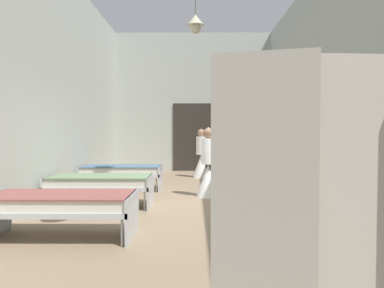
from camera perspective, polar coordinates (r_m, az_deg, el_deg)
name	(u,v)px	position (r m, az deg, el deg)	size (l,w,h in m)	color
ground_plane	(192,209)	(6.56, -0.06, -10.64)	(6.09, 12.52, 0.10)	#8C755B
room_shell	(192,83)	(7.70, 0.01, 10.01)	(5.89, 12.12, 4.90)	#B2B7AD
bed_left_row_0	(61,204)	(4.92, -20.68, -9.21)	(1.90, 0.84, 0.57)	#B7BCC1
bed_right_row_0	(320,204)	(4.88, 20.35, -9.29)	(1.90, 0.84, 0.57)	#B7BCC1
bed_left_row_1	(101,183)	(6.70, -14.80, -6.19)	(1.90, 0.84, 0.57)	#B7BCC1
bed_right_row_1	(283,183)	(6.67, 14.74, -6.22)	(1.90, 0.84, 0.57)	#B7BCC1
bed_left_row_2	(122,171)	(8.53, -11.45, -4.41)	(1.90, 0.84, 0.57)	#B7BCC1
bed_right_row_2	(263,171)	(8.51, 11.56, -4.43)	(1.90, 0.84, 0.57)	#B7BCC1
nurse_near_aisle	(201,160)	(10.53, 1.52, -2.67)	(0.52, 0.52, 1.49)	white
nurse_mid_aisle	(208,172)	(7.43, 2.69, -4.62)	(0.52, 0.52, 1.49)	white
privacy_screen	(365,262)	(1.65, 26.55, -17.03)	(1.25, 0.18, 1.70)	#BCB29E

